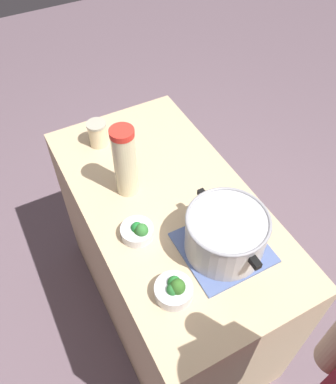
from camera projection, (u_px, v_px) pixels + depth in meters
The scene contains 8 objects.
ground_plane at pixel (168, 304), 2.29m from camera, with size 8.00×8.00×0.00m, color slate.
counter_slab at pixel (168, 262), 1.93m from camera, with size 1.23×0.65×0.94m, color #D3B68B.
dish_cloth at pixel (223, 247), 1.43m from camera, with size 0.29×0.30×0.01m, color #566AA2.
cooking_pot at pixel (226, 233), 1.36m from camera, with size 0.36×0.29×0.17m.
lemonade_pitcher at pixel (125, 162), 1.50m from camera, with size 0.09×0.09×0.31m.
mason_jar at pixel (98, 134), 1.75m from camera, with size 0.09×0.09×0.12m.
broccoli_bowl_front at pixel (138, 231), 1.44m from camera, with size 0.12×0.12×0.07m.
broccoli_bowl_center at pixel (174, 289), 1.29m from camera, with size 0.13×0.13×0.09m.
Camera 1 is at (0.89, -0.47, 2.16)m, focal length 37.22 mm.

